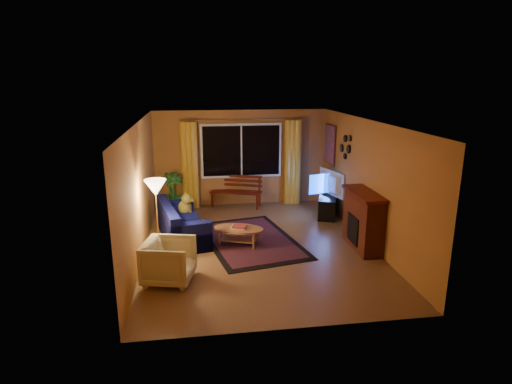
{
  "coord_description": "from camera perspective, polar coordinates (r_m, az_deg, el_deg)",
  "views": [
    {
      "loc": [
        -1.21,
        -8.02,
        3.34
      ],
      "look_at": [
        0.0,
        0.3,
        1.05
      ],
      "focal_mm": 30.0,
      "sensor_mm": 36.0,
      "label": 1
    }
  ],
  "objects": [
    {
      "name": "coffee_table",
      "position": [
        8.73,
        -2.33,
        -5.95
      ],
      "size": [
        1.32,
        1.32,
        0.37
      ],
      "primitive_type": "cylinder",
      "rotation": [
        0.0,
        0.0,
        -0.36
      ],
      "color": "#A66A41",
      "rests_on": "ground"
    },
    {
      "name": "painting",
      "position": [
        11.15,
        9.81,
        6.29
      ],
      "size": [
        0.04,
        0.76,
        0.96
      ],
      "primitive_type": "cube",
      "color": "#D74827",
      "rests_on": "wall_right"
    },
    {
      "name": "television",
      "position": [
        10.6,
        9.62,
        1.16
      ],
      "size": [
        0.41,
        1.05,
        0.61
      ],
      "primitive_type": "imported",
      "rotation": [
        0.0,
        0.0,
        1.84
      ],
      "color": "black",
      "rests_on": "tv_console"
    },
    {
      "name": "fireplace",
      "position": [
        8.74,
        14.13,
        -3.85
      ],
      "size": [
        0.4,
        1.2,
        1.1
      ],
      "primitive_type": "cube",
      "color": "maroon",
      "rests_on": "ground"
    },
    {
      "name": "floor_lamp",
      "position": [
        8.13,
        -13.0,
        -3.63
      ],
      "size": [
        0.31,
        0.31,
        1.53
      ],
      "primitive_type": "cylinder",
      "rotation": [
        0.0,
        0.0,
        -0.23
      ],
      "color": "#BF8C3F",
      "rests_on": "ground"
    },
    {
      "name": "bench",
      "position": [
        11.27,
        -2.69,
        -0.96
      ],
      "size": [
        1.39,
        0.83,
        0.4
      ],
      "primitive_type": "cube",
      "rotation": [
        0.0,
        0.0,
        -0.35
      ],
      "color": "#491108",
      "rests_on": "ground"
    },
    {
      "name": "sofa",
      "position": [
        9.15,
        -9.75,
        -3.87
      ],
      "size": [
        1.19,
        2.0,
        0.76
      ],
      "primitive_type": "cube",
      "rotation": [
        0.0,
        0.0,
        0.22
      ],
      "color": "#090B40",
      "rests_on": "ground"
    },
    {
      "name": "curtain_left",
      "position": [
        11.13,
        -8.84,
        3.54
      ],
      "size": [
        0.36,
        0.36,
        2.24
      ],
      "primitive_type": "cylinder",
      "color": "gold",
      "rests_on": "ground"
    },
    {
      "name": "dog",
      "position": [
        9.48,
        -9.46,
        -1.68
      ],
      "size": [
        0.34,
        0.46,
        0.48
      ],
      "primitive_type": null,
      "rotation": [
        0.0,
        0.0,
        0.04
      ],
      "color": "olive",
      "rests_on": "sofa"
    },
    {
      "name": "wall_left",
      "position": [
        8.35,
        -15.22,
        0.2
      ],
      "size": [
        0.02,
        6.0,
        2.5
      ],
      "primitive_type": "cube",
      "color": "#B37132",
      "rests_on": "ground"
    },
    {
      "name": "armchair",
      "position": [
        7.32,
        -11.53,
        -8.77
      ],
      "size": [
        0.89,
        0.93,
        0.8
      ],
      "primitive_type": "imported",
      "rotation": [
        0.0,
        0.0,
        1.34
      ],
      "color": "beige",
      "rests_on": "ground"
    },
    {
      "name": "tv_console",
      "position": [
        10.74,
        9.49,
        -1.7
      ],
      "size": [
        0.77,
        1.26,
        0.5
      ],
      "primitive_type": "cube",
      "rotation": [
        0.0,
        0.0,
        -0.34
      ],
      "color": "black",
      "rests_on": "ground"
    },
    {
      "name": "wall_right",
      "position": [
        8.98,
        14.7,
        1.28
      ],
      "size": [
        0.02,
        6.0,
        2.5
      ],
      "primitive_type": "cube",
      "color": "#B37132",
      "rests_on": "ground"
    },
    {
      "name": "potted_plant",
      "position": [
        10.92,
        -11.15,
        -0.12
      ],
      "size": [
        0.61,
        0.61,
        1.01
      ],
      "primitive_type": "imported",
      "rotation": [
        0.0,
        0.0,
        -0.08
      ],
      "color": "#235B1E",
      "rests_on": "ground"
    },
    {
      "name": "ceiling",
      "position": [
        8.15,
        0.31,
        9.39
      ],
      "size": [
        4.5,
        6.0,
        0.02
      ],
      "primitive_type": "cube",
      "color": "white",
      "rests_on": "ground"
    },
    {
      "name": "floor",
      "position": [
        8.78,
        0.28,
        -7.21
      ],
      "size": [
        4.5,
        6.0,
        0.02
      ],
      "primitive_type": "cube",
      "color": "brown",
      "rests_on": "ground"
    },
    {
      "name": "curtain_right",
      "position": [
        11.41,
        4.86,
        3.96
      ],
      "size": [
        0.36,
        0.36,
        2.24
      ],
      "primitive_type": "cylinder",
      "color": "gold",
      "rests_on": "ground"
    },
    {
      "name": "curtain_rod",
      "position": [
        11.04,
        -1.97,
        9.56
      ],
      "size": [
        3.2,
        0.03,
        0.03
      ],
      "primitive_type": "cylinder",
      "rotation": [
        0.0,
        1.57,
        0.0
      ],
      "color": "#BF8C3F",
      "rests_on": "wall_back"
    },
    {
      "name": "window",
      "position": [
        11.19,
        -1.96,
        5.5
      ],
      "size": [
        2.0,
        0.02,
        1.3
      ],
      "primitive_type": "cube",
      "color": "black",
      "rests_on": "wall_back"
    },
    {
      "name": "mirror_cluster",
      "position": [
        10.05,
        11.8,
        6.1
      ],
      "size": [
        0.06,
        0.6,
        0.56
      ],
      "primitive_type": null,
      "color": "black",
      "rests_on": "wall_right"
    },
    {
      "name": "rug",
      "position": [
        9.03,
        -0.79,
        -6.4
      ],
      "size": [
        2.28,
        3.07,
        0.02
      ],
      "primitive_type": "cube",
      "rotation": [
        0.0,
        0.0,
        0.2
      ],
      "color": "#5F1A0F",
      "rests_on": "ground"
    },
    {
      "name": "wall_back",
      "position": [
        11.29,
        -1.98,
        4.56
      ],
      "size": [
        4.5,
        0.02,
        2.5
      ],
      "primitive_type": "cube",
      "color": "#B37132",
      "rests_on": "ground"
    }
  ]
}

